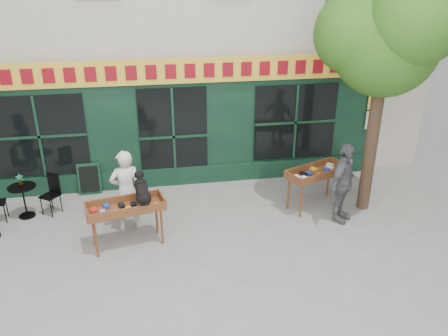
{
  "coord_description": "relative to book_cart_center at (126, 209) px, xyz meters",
  "views": [
    {
      "loc": [
        -0.58,
        -8.18,
        5.03
      ],
      "look_at": [
        0.97,
        0.5,
        1.19
      ],
      "focal_mm": 35.0,
      "sensor_mm": 36.0,
      "label": 1
    }
  ],
  "objects": [
    {
      "name": "ground",
      "position": [
        1.16,
        0.35,
        -0.82
      ],
      "size": [
        80.0,
        80.0,
        0.0
      ],
      "primitive_type": "plane",
      "color": "slate",
      "rests_on": "ground"
    },
    {
      "name": "street_tree",
      "position": [
        5.5,
        0.7,
        3.29
      ],
      "size": [
        3.05,
        2.9,
        5.6
      ],
      "color": "#382619",
      "rests_on": "ground"
    },
    {
      "name": "book_cart_center",
      "position": [
        0.0,
        0.0,
        0.0
      ],
      "size": [
        1.59,
        0.91,
        0.99
      ],
      "rotation": [
        0.0,
        0.0,
        0.2
      ],
      "color": "brown",
      "rests_on": "ground"
    },
    {
      "name": "dog",
      "position": [
        0.35,
        -0.05,
        0.47
      ],
      "size": [
        0.45,
        0.66,
        0.6
      ],
      "primitive_type": null,
      "rotation": [
        0.0,
        0.0,
        0.2
      ],
      "color": "black",
      "rests_on": "book_cart_center"
    },
    {
      "name": "woman",
      "position": [
        0.0,
        0.65,
        0.09
      ],
      "size": [
        0.74,
        0.56,
        1.82
      ],
      "primitive_type": "imported",
      "rotation": [
        0.0,
        0.0,
        3.34
      ],
      "color": "silver",
      "rests_on": "ground"
    },
    {
      "name": "book_cart_right",
      "position": [
        4.36,
        0.93,
        0.0
      ],
      "size": [
        1.62,
        1.16,
        0.99
      ],
      "rotation": [
        0.0,
        0.0,
        0.4
      ],
      "color": "brown",
      "rests_on": "ground"
    },
    {
      "name": "man_right",
      "position": [
        4.66,
        0.18,
        0.09
      ],
      "size": [
        1.09,
        1.06,
        1.83
      ],
      "primitive_type": "imported",
      "rotation": [
        0.0,
        0.0,
        0.75
      ],
      "color": "#545459",
      "rests_on": "ground"
    },
    {
      "name": "bistro_table",
      "position": [
        -2.33,
        1.58,
        -0.28
      ],
      "size": [
        0.6,
        0.6,
        0.76
      ],
      "color": "black",
      "rests_on": "ground"
    },
    {
      "name": "bistro_chair_right",
      "position": [
        -1.73,
        1.71,
        -0.26
      ],
      "size": [
        0.51,
        0.51,
        0.95
      ],
      "rotation": [
        0.0,
        0.0,
        -0.64
      ],
      "color": "black",
      "rests_on": "ground"
    },
    {
      "name": "potted_plant",
      "position": [
        -2.33,
        1.58,
        0.09
      ],
      "size": [
        0.18,
        0.16,
        0.29
      ],
      "primitive_type": "imported",
      "rotation": [
        0.0,
        0.0,
        0.41
      ],
      "color": "gray",
      "rests_on": "bistro_table"
    },
    {
      "name": "chalkboard",
      "position": [
        -1.01,
        2.54,
        -0.42
      ],
      "size": [
        0.57,
        0.22,
        0.79
      ],
      "rotation": [
        0.0,
        0.0,
        0.04
      ],
      "color": "black",
      "rests_on": "ground"
    }
  ]
}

